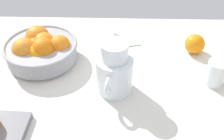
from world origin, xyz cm
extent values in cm
cube|color=silver|center=(0.00, 0.00, -1.50)|extent=(134.71, 93.22, 3.00)
cylinder|color=#99999E|center=(-25.49, 15.04, 0.60)|extent=(22.95, 22.95, 1.20)
cylinder|color=#99999E|center=(-25.49, 15.04, 3.99)|extent=(24.94, 24.94, 5.57)
torus|color=#99999E|center=(-25.49, 15.04, 6.77)|extent=(26.14, 26.14, 1.20)
sphere|color=orange|center=(-18.70, 15.36, 6.44)|extent=(7.47, 7.47, 7.47)
sphere|color=orange|center=(-24.49, 16.28, 6.45)|extent=(8.37, 8.37, 8.37)
sphere|color=orange|center=(-27.33, 19.06, 7.21)|extent=(8.79, 8.79, 8.79)
sphere|color=orange|center=(-27.24, 15.52, 6.19)|extent=(6.49, 6.49, 6.49)
sphere|color=orange|center=(-30.56, 12.61, 6.18)|extent=(8.71, 8.71, 8.71)
sphere|color=orange|center=(-25.59, 11.81, 5.30)|extent=(7.90, 7.90, 7.90)
sphere|color=orange|center=(-23.83, 12.52, 6.77)|extent=(8.20, 8.20, 8.20)
cylinder|color=white|center=(0.99, 0.73, 6.03)|extent=(11.51, 11.51, 12.07)
cylinder|color=white|center=(0.99, 0.73, 14.87)|extent=(8.13, 8.13, 5.62)
cone|color=white|center=(2.21, 5.65, 16.84)|extent=(3.59, 3.44, 2.80)
torus|color=white|center=(-0.59, -5.63, 7.24)|extent=(2.73, 6.61, 6.51)
cylinder|color=#F5A942|center=(0.99, 0.73, 3.16)|extent=(10.59, 10.59, 6.32)
cylinder|color=white|center=(33.67, 4.25, 4.41)|extent=(6.34, 6.34, 8.82)
cylinder|color=#FEA932|center=(33.67, 4.25, 2.12)|extent=(5.58, 5.58, 4.24)
sphere|color=orange|center=(30.54, 21.69, 3.68)|extent=(7.36, 7.36, 7.36)
cylinder|color=#376E43|center=(7.32, 24.69, 0.15)|extent=(8.01, 2.18, 0.30)
sphere|color=#376E43|center=(4.67, 24.06, 0.30)|extent=(0.76, 0.76, 0.76)
sphere|color=#376E43|center=(5.99, 24.37, 0.30)|extent=(0.91, 0.91, 0.91)
sphere|color=#376E43|center=(7.32, 24.69, 0.30)|extent=(0.74, 0.74, 0.74)
sphere|color=#376E43|center=(8.64, 25.00, 0.30)|extent=(0.71, 0.71, 0.71)
sphere|color=#376E43|center=(9.97, 25.32, 0.30)|extent=(0.67, 0.67, 0.67)
camera|label=1|loc=(2.01, -63.29, 61.83)|focal=43.72mm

